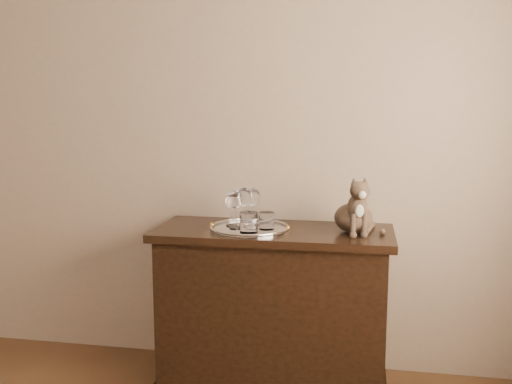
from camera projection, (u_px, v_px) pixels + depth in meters
wall_back at (177, 127)px, 3.22m from camera, size 4.00×0.10×2.70m
sideboard at (273, 309)px, 2.95m from camera, size 1.20×0.50×0.85m
tray at (249, 229)px, 2.87m from camera, size 0.40×0.40×0.01m
wine_glass_a at (231, 209)px, 2.91m from camera, size 0.07×0.07×0.18m
wine_glass_b at (253, 207)px, 2.93m from camera, size 0.07×0.07×0.19m
wine_glass_c at (235, 209)px, 2.86m from camera, size 0.07×0.07×0.19m
wine_glass_d at (244, 208)px, 2.88m from camera, size 0.08×0.08×0.20m
tumbler_b at (249, 222)px, 2.77m from camera, size 0.09×0.09×0.10m
tumbler_c at (267, 221)px, 2.84m from camera, size 0.08×0.08×0.09m
cat at (354, 204)px, 2.79m from camera, size 0.35×0.33×0.29m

